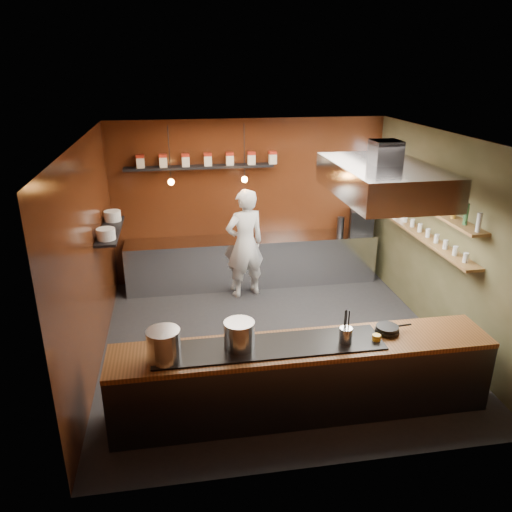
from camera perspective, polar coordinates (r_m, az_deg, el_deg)
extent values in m
plane|color=black|center=(7.58, 2.17, -9.77)|extent=(5.00, 5.00, 0.00)
plane|color=#351309|center=(9.28, -0.76, 6.22)|extent=(5.00, 0.00, 5.00)
plane|color=#351309|center=(6.90, -18.46, -0.29)|extent=(0.00, 5.00, 5.00)
plane|color=#404125|center=(7.80, 20.64, 1.90)|extent=(0.00, 5.00, 5.00)
plane|color=silver|center=(6.56, 2.54, 13.31)|extent=(5.00, 5.00, 0.00)
plane|color=white|center=(9.13, 15.56, 7.79)|extent=(0.00, 1.00, 1.00)
cube|color=silver|center=(9.30, -0.43, -0.56)|extent=(4.60, 0.65, 0.90)
cube|color=#38383D|center=(6.04, 5.30, -13.96)|extent=(4.40, 0.70, 0.86)
cube|color=brown|center=(5.79, 5.46, -10.23)|extent=(4.40, 0.72, 0.06)
cube|color=black|center=(5.69, 1.51, -10.27)|extent=(2.60, 0.55, 0.02)
cube|color=black|center=(8.90, -6.48, 10.07)|extent=(2.60, 0.26, 0.04)
cube|color=black|center=(7.79, -16.33, 2.78)|extent=(0.30, 1.40, 0.04)
cube|color=brown|center=(7.86, 18.97, 5.46)|extent=(0.26, 2.80, 0.04)
cube|color=brown|center=(7.99, 18.57, 2.22)|extent=(0.26, 2.80, 0.04)
cube|color=#38383D|center=(6.60, 14.59, 11.39)|extent=(0.35, 0.35, 0.30)
cube|color=silver|center=(6.66, 14.32, 8.43)|extent=(1.20, 2.00, 0.40)
cube|color=white|center=(6.71, 14.15, 6.69)|extent=(1.00, 1.80, 0.02)
cylinder|color=black|center=(8.17, -9.88, 11.40)|extent=(0.01, 0.01, 0.90)
sphere|color=orange|center=(8.26, -9.68, 8.33)|extent=(0.10, 0.10, 0.10)
cylinder|color=black|center=(8.25, -1.35, 11.79)|extent=(0.01, 0.01, 0.90)
sphere|color=orange|center=(8.34, -1.32, 8.74)|extent=(0.10, 0.10, 0.10)
cube|color=beige|center=(8.88, -13.06, 10.34)|extent=(0.13, 0.13, 0.17)
cube|color=maroon|center=(8.86, -13.12, 11.03)|extent=(0.13, 0.13, 0.05)
cube|color=beige|center=(8.87, -10.55, 10.50)|extent=(0.13, 0.13, 0.17)
cube|color=maroon|center=(8.85, -10.60, 11.20)|extent=(0.13, 0.13, 0.05)
cube|color=beige|center=(8.87, -8.04, 10.65)|extent=(0.13, 0.13, 0.17)
cube|color=maroon|center=(8.85, -8.07, 11.35)|extent=(0.13, 0.13, 0.05)
cube|color=beige|center=(8.88, -5.52, 10.78)|extent=(0.13, 0.13, 0.17)
cube|color=maroon|center=(8.87, -5.55, 11.48)|extent=(0.14, 0.13, 0.05)
cube|color=beige|center=(8.92, -3.02, 10.89)|extent=(0.13, 0.13, 0.17)
cube|color=maroon|center=(8.90, -3.04, 11.58)|extent=(0.14, 0.13, 0.05)
cube|color=beige|center=(8.97, -0.54, 10.97)|extent=(0.13, 0.13, 0.17)
cube|color=maroon|center=(8.95, -0.55, 11.66)|extent=(0.14, 0.13, 0.05)
cube|color=beige|center=(9.03, 1.91, 11.04)|extent=(0.13, 0.13, 0.17)
cube|color=maroon|center=(9.01, 1.91, 11.72)|extent=(0.14, 0.13, 0.05)
cylinder|color=white|center=(7.34, -16.77, 2.43)|extent=(0.26, 0.26, 0.16)
cylinder|color=white|center=(8.19, -16.08, 4.43)|extent=(0.26, 0.26, 0.16)
cylinder|color=silver|center=(6.75, 24.11, 3.51)|extent=(0.06, 0.06, 0.24)
cylinder|color=#2D5933|center=(6.98, 22.87, 4.25)|extent=(0.06, 0.06, 0.24)
cylinder|color=#8C601E|center=(7.22, 21.70, 4.93)|extent=(0.06, 0.06, 0.24)
cylinder|color=silver|center=(7.46, 20.61, 5.57)|extent=(0.06, 0.06, 0.24)
cylinder|color=#2D5933|center=(7.70, 19.58, 6.16)|extent=(0.06, 0.06, 0.24)
cylinder|color=#8C601E|center=(7.95, 18.61, 6.72)|extent=(0.06, 0.06, 0.24)
cylinder|color=silver|center=(8.20, 17.70, 7.24)|extent=(0.06, 0.06, 0.24)
cylinder|color=#2D5933|center=(8.45, 16.84, 7.73)|extent=(0.06, 0.06, 0.24)
cylinder|color=#8C601E|center=(8.70, 16.03, 8.19)|extent=(0.06, 0.06, 0.24)
cylinder|color=silver|center=(8.96, 15.27, 8.62)|extent=(0.06, 0.06, 0.24)
cylinder|color=silver|center=(7.03, 22.84, -0.18)|extent=(0.07, 0.07, 0.13)
cylinder|color=silver|center=(7.23, 21.81, 0.55)|extent=(0.07, 0.07, 0.13)
cylinder|color=silver|center=(7.44, 20.84, 1.24)|extent=(0.07, 0.07, 0.13)
cylinder|color=silver|center=(7.65, 19.93, 1.89)|extent=(0.07, 0.07, 0.13)
cylinder|color=silver|center=(7.86, 19.06, 2.50)|extent=(0.07, 0.07, 0.13)
cylinder|color=silver|center=(8.07, 18.23, 3.09)|extent=(0.07, 0.07, 0.13)
cylinder|color=silver|center=(8.29, 17.45, 3.64)|extent=(0.07, 0.07, 0.13)
cylinder|color=silver|center=(8.51, 16.71, 4.16)|extent=(0.07, 0.07, 0.13)
cylinder|color=silver|center=(8.73, 16.00, 4.66)|extent=(0.07, 0.07, 0.13)
cylinder|color=silver|center=(8.95, 15.33, 5.13)|extent=(0.07, 0.07, 0.13)
cylinder|color=silver|center=(5.44, -10.49, -9.98)|extent=(0.40, 0.40, 0.35)
cylinder|color=#B8BABF|center=(5.57, -1.93, -9.01)|extent=(0.39, 0.39, 0.32)
cylinder|color=#B0B2B7|center=(5.78, 10.21, -8.91)|extent=(0.16, 0.16, 0.19)
cylinder|color=black|center=(6.14, 14.75, -8.19)|extent=(0.28, 0.28, 0.04)
cylinder|color=black|center=(6.12, 14.78, -7.90)|extent=(0.26, 0.26, 0.04)
cylinder|color=black|center=(6.23, 16.59, -7.59)|extent=(0.18, 0.04, 0.02)
cylinder|color=yellow|center=(5.93, 13.59, -9.12)|extent=(0.12, 0.12, 0.09)
cube|color=black|center=(9.64, 11.98, 3.94)|extent=(0.52, 0.50, 0.42)
imported|color=white|center=(8.65, -1.27, 1.42)|extent=(0.81, 0.65, 1.94)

